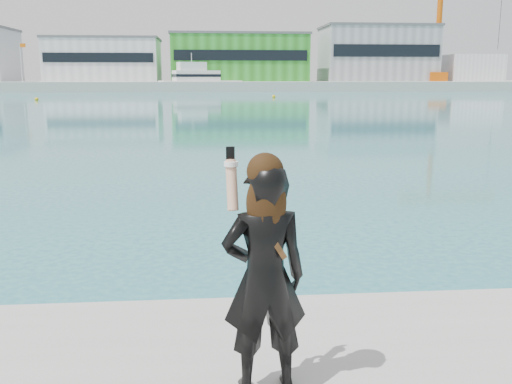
% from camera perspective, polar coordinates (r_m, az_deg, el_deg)
% --- Properties ---
extents(far_quay, '(320.00, 40.00, 2.00)m').
position_cam_1_polar(far_quay, '(134.70, -5.21, 10.56)').
color(far_quay, '#9E9E99').
rests_on(far_quay, ground).
extents(warehouse_white, '(24.48, 15.35, 9.50)m').
position_cam_1_polar(warehouse_white, '(134.58, -14.91, 12.68)').
color(warehouse_white, silver).
rests_on(warehouse_white, far_quay).
extents(warehouse_green, '(30.60, 16.36, 10.50)m').
position_cam_1_polar(warehouse_green, '(132.95, -1.72, 13.29)').
color(warehouse_green, '#2A8320').
rests_on(warehouse_green, far_quay).
extents(warehouse_grey_right, '(25.50, 15.35, 12.50)m').
position_cam_1_polar(warehouse_grey_right, '(138.57, 11.98, 13.39)').
color(warehouse_grey_right, gray).
rests_on(warehouse_grey_right, far_quay).
extents(ancillary_shed, '(12.00, 10.00, 6.00)m').
position_cam_1_polar(ancillary_shed, '(144.53, 20.71, 11.53)').
color(ancillary_shed, silver).
rests_on(ancillary_shed, far_quay).
extents(dock_crane, '(23.00, 4.00, 24.00)m').
position_cam_1_polar(dock_crane, '(137.80, 18.32, 15.92)').
color(dock_crane, orange).
rests_on(dock_crane, far_quay).
extents(flagpole_left, '(1.28, 0.16, 8.00)m').
position_cam_1_polar(flagpole_left, '(131.42, -22.43, 12.15)').
color(flagpole_left, silver).
rests_on(flagpole_left, far_quay).
extents(flagpole_right, '(1.28, 0.16, 8.00)m').
position_cam_1_polar(flagpole_right, '(127.61, 4.96, 13.00)').
color(flagpole_right, silver).
rests_on(flagpole_right, far_quay).
extents(motor_yacht, '(17.32, 9.40, 7.79)m').
position_cam_1_polar(motor_yacht, '(120.34, -5.78, 11.01)').
color(motor_yacht, white).
rests_on(motor_yacht, ground).
extents(buoy_near, '(0.50, 0.50, 0.50)m').
position_cam_1_polar(buoy_near, '(85.34, 1.79, 9.41)').
color(buoy_near, '#DCAF0B').
rests_on(buoy_near, ground).
extents(buoy_far, '(0.50, 0.50, 0.50)m').
position_cam_1_polar(buoy_far, '(80.56, -21.09, 8.54)').
color(buoy_far, '#DCAF0B').
rests_on(buoy_far, ground).
extents(woman, '(0.65, 0.45, 1.80)m').
position_cam_1_polar(woman, '(4.17, 0.84, -7.94)').
color(woman, black).
rests_on(woman, near_quay).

